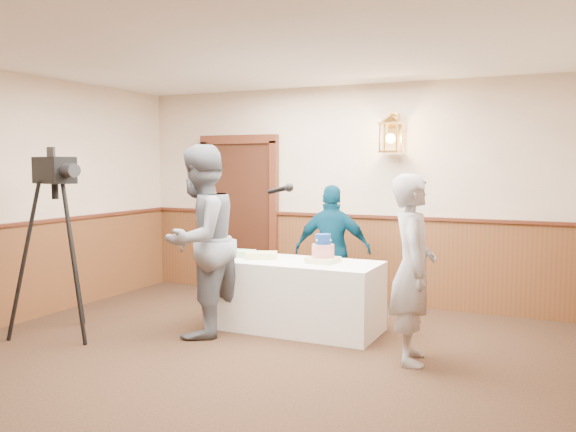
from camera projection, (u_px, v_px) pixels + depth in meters
name	position (u px, v px, depth m)	size (l,w,h in m)	color
ground	(201.00, 388.00, 4.88)	(7.00, 7.00, 0.00)	black
room_shell	(223.00, 195.00, 5.18)	(6.02, 7.02, 2.81)	#C1AB90
display_table	(296.00, 295.00, 6.57)	(1.80, 0.80, 0.75)	white
tiered_cake	(323.00, 251.00, 6.41)	(0.31, 0.31, 0.30)	beige
sheet_cake_yellow	(262.00, 255.00, 6.71)	(0.33, 0.25, 0.07)	#D8D281
sheet_cake_green	(240.00, 253.00, 6.86)	(0.30, 0.24, 0.07)	#AAE29F
interviewer	(200.00, 241.00, 6.31)	(1.55, 1.00, 1.99)	slate
baker	(413.00, 269.00, 5.46)	(0.62, 0.41, 1.70)	#949398
assistant_p	(333.00, 250.00, 7.23)	(0.90, 0.38, 1.54)	#06324B
tv_camera_rig	(57.00, 257.00, 6.28)	(0.73, 0.68, 1.86)	black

